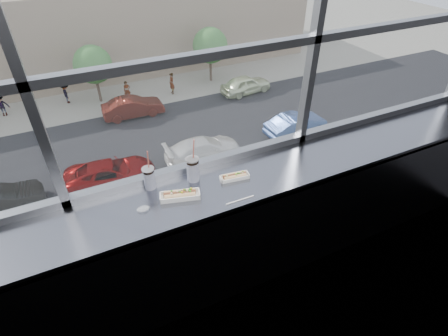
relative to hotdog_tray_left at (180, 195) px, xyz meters
name	(u,v)px	position (x,y,z in m)	size (l,w,h in m)	color
wall_back_lower	(200,216)	(0.25, 0.28, -0.58)	(6.00, 6.00, 0.00)	black
window_glass	(187,8)	(0.25, 0.30, 1.17)	(6.00, 6.00, 0.00)	silver
window_mullions	(188,9)	(0.25, 0.28, 1.17)	(6.00, 0.08, 2.40)	gray
counter	(211,191)	(0.25, 0.01, -0.06)	(6.00, 0.55, 0.06)	gray
counter_fascia	(226,259)	(0.25, -0.25, -0.58)	(6.00, 0.04, 1.04)	gray
hotdog_tray_left	(180,195)	(0.00, 0.00, 0.00)	(0.30, 0.17, 0.07)	white
hotdog_tray_right	(235,176)	(0.46, 0.03, -0.01)	(0.24, 0.10, 0.06)	white
soda_cup_left	(149,177)	(-0.16, 0.21, 0.07)	(0.09, 0.09, 0.34)	white
soda_cup_right	(193,168)	(0.17, 0.16, 0.08)	(0.10, 0.10, 0.38)	white
loose_straw	(240,200)	(0.38, -0.21, -0.02)	(0.01, 0.01, 0.22)	white
wrapper	(143,209)	(-0.28, -0.01, -0.02)	(0.09, 0.07, 0.02)	silver
plaza_ground	(65,51)	(0.25, 43.78, -12.13)	(120.00, 120.00, 0.00)	gray
plaza_near	(150,303)	(0.25, 7.28, -12.11)	(50.00, 14.00, 0.04)	gray
street_asphalt	(99,151)	(0.25, 20.28, -12.10)	(80.00, 10.00, 0.06)	black
far_sidewalk	(83,105)	(0.25, 28.28, -12.11)	(80.00, 6.00, 0.04)	gray
far_building	(60,28)	(0.25, 38.28, -8.13)	(50.00, 14.00, 8.00)	gray
car_near_d	(203,146)	(6.56, 16.28, -11.06)	(6.03, 2.51, 2.01)	white
car_near_e	(296,121)	(14.03, 16.28, -11.00)	(6.40, 2.66, 2.13)	#324C84
car_near_c	(110,170)	(0.46, 16.28, -11.08)	(5.96, 2.48, 1.99)	#690000
car_far_b	(132,104)	(3.78, 24.28, -11.01)	(6.36, 2.65, 2.12)	maroon
car_far_c	(246,82)	(14.11, 24.28, -10.99)	(6.45, 2.69, 2.15)	#F1FECF
pedestrian_b	(66,91)	(-0.80, 29.19, -11.05)	(0.93, 0.70, 2.09)	#66605B
pedestrian_c	(127,89)	(4.09, 27.68, -11.11)	(0.87, 0.65, 1.96)	#66605B
pedestrian_d	(171,82)	(8.01, 27.08, -10.94)	(1.02, 0.76, 2.29)	#66605B
pedestrian_a	(1,104)	(-5.78, 28.96, -11.03)	(0.95, 0.71, 2.13)	#66605B
tree_center	(93,65)	(1.80, 28.28, -8.80)	(3.14, 3.14, 4.91)	#47382B
tree_right	(210,46)	(12.40, 28.28, -8.67)	(3.26, 3.26, 5.09)	#47382B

